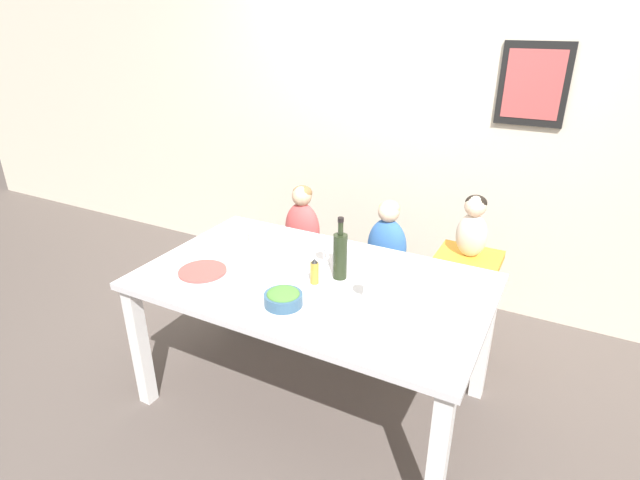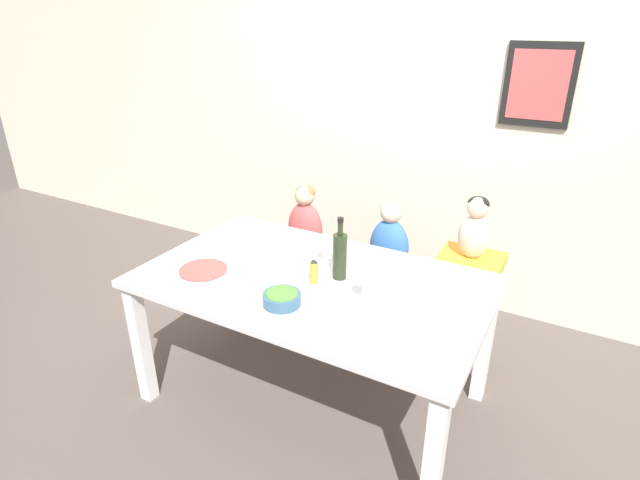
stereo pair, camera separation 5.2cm
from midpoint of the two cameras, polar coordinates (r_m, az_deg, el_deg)
name	(u,v)px [view 2 (the right image)]	position (r m, az deg, el deg)	size (l,w,h in m)	color
ground_plane	(313,396)	(2.91, -0.23, -17.42)	(14.00, 14.00, 0.00)	#564C47
wall_back	(419,110)	(3.56, 11.70, 14.31)	(10.00, 0.09, 2.70)	beige
dining_table	(313,294)	(2.52, -0.25, -6.17)	(1.71, 1.01, 0.75)	silver
chair_far_left	(306,263)	(3.44, -1.21, -2.63)	(0.42, 0.39, 0.45)	silver
chair_far_center	(387,284)	(3.21, 8.09, -4.97)	(0.42, 0.39, 0.45)	silver
chair_right_highchair	(468,280)	(3.03, 17.00, -4.42)	(0.35, 0.33, 0.69)	silver
person_child_left	(305,222)	(3.31, -1.25, 2.08)	(0.25, 0.16, 0.48)	#C64C4C
person_child_center	(389,240)	(3.08, 8.43, -0.01)	(0.25, 0.16, 0.48)	#3366B2
person_baby_right	(475,226)	(2.88, 17.82, 1.54)	(0.17, 0.12, 0.36)	beige
wine_bottle	(340,255)	(2.43, 2.90, -1.70)	(0.07, 0.07, 0.32)	#232D19
paper_towel_roll	(261,255)	(2.45, -6.12, -1.67)	(0.12, 0.12, 0.25)	white
wine_glass_near	(363,278)	(2.26, 5.63, -4.40)	(0.06, 0.06, 0.16)	white
wine_glass_far	(324,244)	(2.58, 1.09, -0.44)	(0.06, 0.06, 0.16)	white
salad_bowl_large	(281,297)	(2.26, -3.80, -6.51)	(0.17, 0.17, 0.08)	#335675
dinner_plate_front_left	(203,270)	(2.61, -12.66, -3.36)	(0.24, 0.24, 0.01)	#D14C47
dinner_plate_back_left	(267,242)	(2.86, -5.60, -0.28)	(0.24, 0.24, 0.01)	silver
dinner_plate_back_right	(432,283)	(2.50, 13.26, -4.79)	(0.24, 0.24, 0.01)	silver
condiment_bottle_hot_sauce	(314,272)	(2.41, -0.08, -3.63)	(0.04, 0.04, 0.13)	#BC8E33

